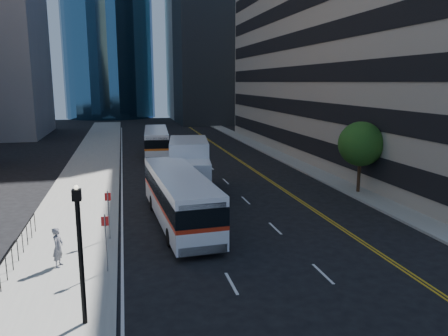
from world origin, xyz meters
The scene contains 10 objects.
ground centered at (0.00, 0.00, 0.00)m, with size 160.00×160.00×0.00m, color black.
sidewalk_west centered at (-10.50, 25.00, 0.07)m, with size 5.00×90.00×0.15m, color gray.
sidewalk_east centered at (9.00, 25.00, 0.07)m, with size 2.00×90.00×0.15m, color gray.
parking_garage centered at (25.00, 23.00, 12.50)m, with size 30.00×50.00×25.00m, color #9E9384.
street_tree centered at (9.00, 8.00, 3.64)m, with size 3.20×3.20×5.10m.
lamp_post centered at (-9.00, -6.00, 2.72)m, with size 0.28×0.28×4.56m.
bus_front centered at (-4.58, 4.09, 1.61)m, with size 3.21×11.55×2.94m.
bus_rear centered at (-4.00, 28.50, 1.56)m, with size 3.13×11.24×2.87m.
box_truck centered at (-2.98, 10.78, 2.01)m, with size 3.77×8.28×3.82m.
pedestrian centered at (-10.45, -1.01, 1.02)m, with size 0.63×0.42×1.74m, color slate.
Camera 1 is at (-7.48, -19.89, 7.99)m, focal length 35.00 mm.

